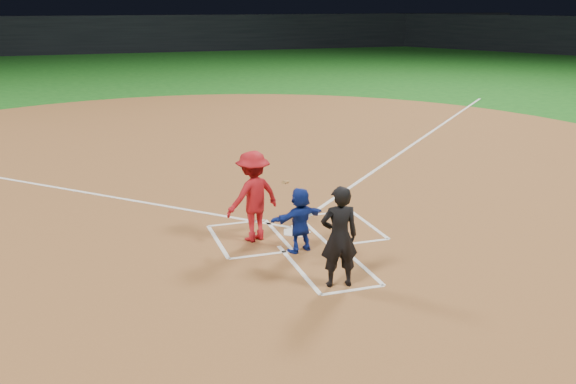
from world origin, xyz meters
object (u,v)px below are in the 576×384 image
object	(u,v)px
catcher	(300,220)
batter_at_plate	(253,196)
umpire	(339,237)
home_plate	(296,232)

from	to	relation	value
catcher	batter_at_plate	world-z (taller)	batter_at_plate
umpire	batter_at_plate	world-z (taller)	batter_at_plate
catcher	umpire	distance (m)	1.63
home_plate	umpire	distance (m)	2.68
home_plate	batter_at_plate	world-z (taller)	batter_at_plate
catcher	umpire	size ratio (longest dim) A/B	0.72
batter_at_plate	home_plate	bearing A→B (deg)	6.34
umpire	batter_at_plate	distance (m)	2.56
home_plate	catcher	world-z (taller)	catcher
catcher	batter_at_plate	bearing A→B (deg)	-68.86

